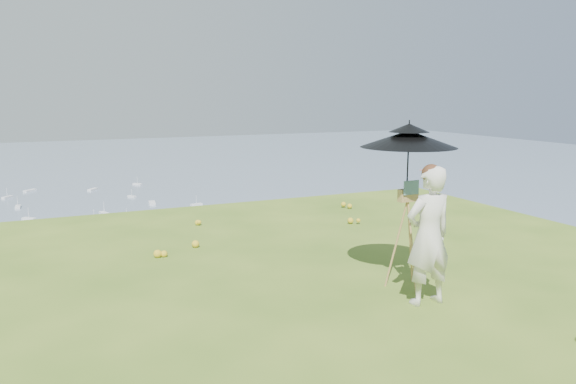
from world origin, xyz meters
name	(u,v)px	position (x,y,z in m)	size (l,w,h in m)	color
ground	(292,323)	(0.00, 0.00, 0.00)	(14.00, 14.00, 0.00)	#4C6E1F
shoreline_tier	(73,367)	(0.00, 75.00, -36.00)	(170.00, 28.00, 8.00)	gray
bay_water	(47,184)	(0.00, 240.00, -34.00)	(700.00, 700.00, 0.00)	slate
slope_trees	(90,340)	(0.00, 35.00, -15.00)	(110.00, 50.00, 6.00)	#1E4D17
harbor_town	(70,324)	(0.00, 75.00, -29.50)	(110.00, 22.00, 5.00)	silver
moored_boats	(3,228)	(-12.50, 161.00, -33.65)	(140.00, 140.00, 0.70)	white
wildflowers	(283,311)	(0.00, 0.25, 0.06)	(10.00, 10.50, 0.12)	gold
painter	(429,236)	(1.77, -0.12, 0.86)	(0.63, 0.41, 1.72)	silver
field_easel	(406,234)	(1.89, 0.49, 0.73)	(0.55, 0.55, 1.46)	#AB7C47
sun_umbrella	(408,160)	(1.89, 0.52, 1.72)	(1.25, 1.25, 1.03)	black
painter_cap	(432,170)	(1.77, -0.12, 1.67)	(0.22, 0.27, 0.10)	#DE7984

